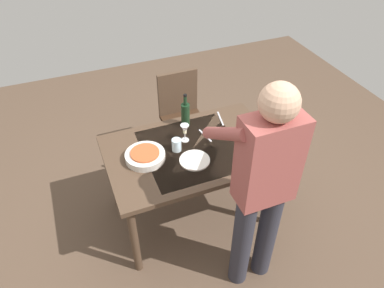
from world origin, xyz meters
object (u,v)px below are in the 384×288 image
chair_near (181,112)px  water_cup_near_left (278,155)px  dining_table (192,157)px  wine_glass_left (259,123)px  wine_bottle (185,114)px  water_cup_far_left (253,141)px  person_server (262,185)px  wine_glass_right (185,130)px  serving_bowl_pasta (145,156)px  dinner_plate_near (195,160)px  water_cup_near_right (177,145)px

chair_near → water_cup_near_left: size_ratio=10.47×
dining_table → wine_glass_left: bearing=179.0°
wine_bottle → water_cup_near_left: 0.82m
dining_table → water_cup_far_left: size_ratio=14.78×
chair_near → person_server: bearing=89.3°
person_server → wine_glass_right: person_server is taller
wine_bottle → serving_bowl_pasta: bearing=33.9°
wine_glass_right → dinner_plate_near: wine_glass_right is taller
dining_table → wine_bottle: size_ratio=4.50×
wine_bottle → water_cup_far_left: size_ratio=3.29×
wine_bottle → water_cup_near_left: (-0.48, 0.66, -0.07)m
wine_glass_right → water_cup_near_right: size_ratio=1.49×
dinner_plate_near → chair_near: bearing=-104.4°
water_cup_near_right → wine_glass_right: bearing=-139.5°
dinner_plate_near → person_server: bearing=111.8°
chair_near → water_cup_far_left: size_ratio=10.10×
wine_glass_right → water_cup_far_left: wine_glass_right is taller
dining_table → wine_glass_left: wine_glass_left is taller
wine_glass_right → water_cup_near_right: wine_glass_right is taller
water_cup_far_left → dining_table: bearing=-16.8°
person_server → water_cup_near_left: bearing=-136.0°
person_server → wine_bottle: size_ratio=5.71×
wine_bottle → wine_glass_left: (-0.51, 0.32, -0.01)m
serving_bowl_pasta → wine_bottle: bearing=-146.1°
wine_glass_left → serving_bowl_pasta: wine_glass_left is taller
serving_bowl_pasta → dinner_plate_near: bearing=155.2°
person_server → wine_bottle: bearing=-82.9°
chair_near → serving_bowl_pasta: size_ratio=3.03×
dinner_plate_near → wine_bottle: bearing=-102.4°
wine_bottle → wine_glass_right: wine_bottle is taller
chair_near → water_cup_near_right: size_ratio=8.98×
person_server → wine_glass_left: person_server is taller
person_server → dinner_plate_near: (0.22, -0.56, -0.20)m
water_cup_near_left → water_cup_near_right: size_ratio=0.86×
water_cup_near_left → wine_glass_right: bearing=-39.8°
chair_near → wine_bottle: size_ratio=3.07×
water_cup_near_left → serving_bowl_pasta: 0.99m
wine_bottle → wine_glass_right: bearing=67.7°
serving_bowl_pasta → water_cup_far_left: bearing=169.1°
dining_table → chair_near: 0.85m
person_server → water_cup_near_right: size_ratio=16.67×
water_cup_near_right → water_cup_near_left: bearing=150.0°
wine_bottle → wine_glass_left: size_ratio=1.96×
wine_bottle → person_server: bearing=97.1°
dining_table → chair_near: chair_near is taller
wine_glass_right → serving_bowl_pasta: bearing=15.4°
wine_glass_left → water_cup_near_left: wine_glass_left is taller
person_server → dinner_plate_near: 0.64m
person_server → serving_bowl_pasta: size_ratio=5.63×
dining_table → dinner_plate_near: (0.03, 0.13, 0.09)m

